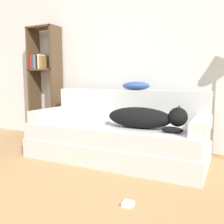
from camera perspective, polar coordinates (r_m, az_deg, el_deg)
The scene contains 10 objects.
wall_back at distance 3.48m, azimuth 2.47°, elevation 15.18°, with size 7.17×0.06×2.70m.
couch at distance 2.81m, azimuth 0.86°, elevation -6.78°, with size 1.95×0.85×0.39m.
couch_backrest at distance 3.07m, azimuth 3.67°, elevation 1.64°, with size 1.91×0.15×0.37m.
couch_arm_left at distance 3.24m, azimuth -13.78°, elevation -0.40°, with size 0.15×0.66×0.13m.
couch_arm_right at distance 2.51m, azimuth 19.78°, elevation -2.84°, with size 0.15×0.66×0.13m.
dog at distance 2.54m, azimuth 7.69°, elevation -1.29°, with size 0.82×0.27×0.25m.
laptop at distance 2.84m, azimuth -4.29°, elevation -2.42°, with size 0.36×0.27×0.02m.
throw_pillow at distance 3.01m, azimuth 5.51°, elevation 5.99°, with size 0.34×0.21×0.10m.
bookshelf at distance 3.95m, azimuth -15.25°, elevation 8.13°, with size 0.47×0.26×1.65m.
power_adapter at distance 1.87m, azimuth 3.66°, elevation -20.22°, with size 0.08×0.08×0.03m.
Camera 1 is at (1.38, -0.84, 0.88)m, focal length 40.00 mm.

